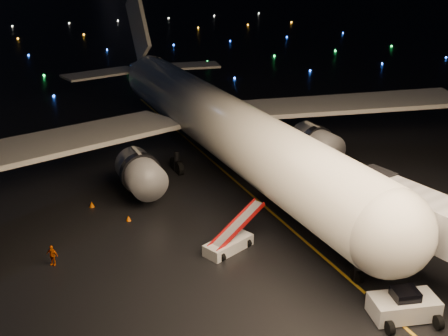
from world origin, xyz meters
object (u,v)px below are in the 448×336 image
Objects in this scene: airliner at (208,84)px; crew_c at (52,255)px; pushback_tug at (404,303)px; belt_loader at (228,234)px.

airliner is 37.16× the size of crew_c.
pushback_tug is 25.37m from crew_c.
belt_loader is at bearing 133.15° from pushback_tug.
airliner is 14.39× the size of pushback_tug.
pushback_tug is 2.58× the size of crew_c.
belt_loader is at bearing -108.93° from airliner.
pushback_tug reaches higher than crew_c.
crew_c is at bearing -142.09° from airliner.
belt_loader is 3.70× the size of crew_c.
airliner is at bearing 105.52° from pushback_tug.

